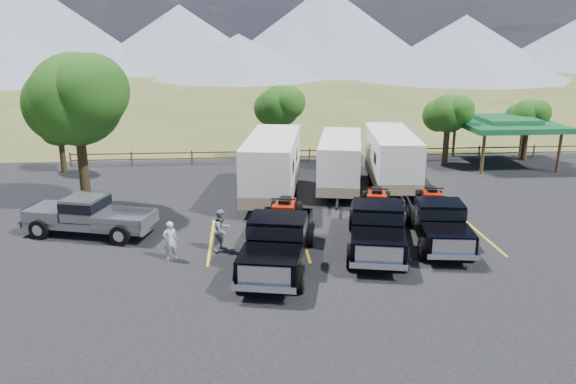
{
  "coord_description": "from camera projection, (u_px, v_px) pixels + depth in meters",
  "views": [
    {
      "loc": [
        -4.5,
        -18.92,
        8.88
      ],
      "look_at": [
        -2.5,
        5.95,
        1.6
      ],
      "focal_mm": 35.0,
      "sensor_mm": 36.0,
      "label": 1
    }
  ],
  "objects": [
    {
      "name": "trailer_center",
      "position": [
        340.0,
        163.0,
        31.65
      ],
      "size": [
        3.57,
        8.67,
        3.0
      ],
      "rotation": [
        0.0,
        0.0,
        -0.2
      ],
      "color": "white",
      "rests_on": "asphalt_lot"
    },
    {
      "name": "trailer_right",
      "position": [
        391.0,
        159.0,
        32.18
      ],
      "size": [
        3.09,
        9.16,
        3.17
      ],
      "rotation": [
        0.0,
        0.0,
        -0.1
      ],
      "color": "white",
      "rests_on": "asphalt_lot"
    },
    {
      "name": "person_a",
      "position": [
        170.0,
        241.0,
        22.13
      ],
      "size": [
        0.68,
        0.56,
        1.6
      ],
      "primitive_type": "imported",
      "rotation": [
        0.0,
        0.0,
        3.5
      ],
      "color": "silver",
      "rests_on": "asphalt_lot"
    },
    {
      "name": "tree_ne_b",
      "position": [
        528.0,
        116.0,
        38.45
      ],
      "size": [
        2.77,
        2.59,
        4.27
      ],
      "color": "black",
      "rests_on": "ground"
    },
    {
      "name": "trailer_left",
      "position": [
        272.0,
        166.0,
        29.91
      ],
      "size": [
        3.72,
        9.79,
        3.39
      ],
      "rotation": [
        0.0,
        0.0,
        -0.16
      ],
      "color": "white",
      "rests_on": "asphalt_lot"
    },
    {
      "name": "tree_ne_a",
      "position": [
        448.0,
        114.0,
        36.93
      ],
      "size": [
        3.11,
        2.92,
        4.76
      ],
      "color": "black",
      "rests_on": "ground"
    },
    {
      "name": "asphalt_lot",
      "position": [
        352.0,
        246.0,
        23.8
      ],
      "size": [
        44.0,
        34.0,
        0.04
      ],
      "primitive_type": "cube",
      "color": "black",
      "rests_on": "ground"
    },
    {
      "name": "mountain_range",
      "position": [
        226.0,
        34.0,
        119.55
      ],
      "size": [
        209.0,
        71.0,
        20.0
      ],
      "color": "gray",
      "rests_on": "ground"
    },
    {
      "name": "stall_lines",
      "position": [
        348.0,
        237.0,
        24.75
      ],
      "size": [
        12.12,
        5.5,
        0.01
      ],
      "color": "gold",
      "rests_on": "asphalt_lot"
    },
    {
      "name": "tree_big_nw",
      "position": [
        75.0,
        99.0,
        27.04
      ],
      "size": [
        5.54,
        5.18,
        7.84
      ],
      "color": "black",
      "rests_on": "ground"
    },
    {
      "name": "person_b",
      "position": [
        222.0,
        230.0,
        23.03
      ],
      "size": [
        1.06,
        1.09,
        1.77
      ],
      "primitive_type": "imported",
      "rotation": [
        0.0,
        0.0,
        0.88
      ],
      "color": "gray",
      "rests_on": "asphalt_lot"
    },
    {
      "name": "tree_north",
      "position": [
        279.0,
        106.0,
        37.9
      ],
      "size": [
        3.46,
        3.24,
        5.25
      ],
      "color": "black",
      "rests_on": "ground"
    },
    {
      "name": "rig_left",
      "position": [
        279.0,
        238.0,
        21.62
      ],
      "size": [
        3.51,
        7.11,
        2.27
      ],
      "rotation": [
        0.0,
        0.0,
        -0.21
      ],
      "color": "black",
      "rests_on": "asphalt_lot"
    },
    {
      "name": "ground",
      "position": [
        367.0,
        276.0,
        20.93
      ],
      "size": [
        320.0,
        320.0,
        0.0
      ],
      "primitive_type": "plane",
      "color": "#495022",
      "rests_on": "ground"
    },
    {
      "name": "rig_right",
      "position": [
        438.0,
        219.0,
        24.05
      ],
      "size": [
        2.82,
        6.36,
        2.05
      ],
      "rotation": [
        0.0,
        0.0,
        -0.14
      ],
      "color": "black",
      "rests_on": "asphalt_lot"
    },
    {
      "name": "pickup_silver",
      "position": [
        90.0,
        215.0,
        24.78
      ],
      "size": [
        6.22,
        3.41,
        1.78
      ],
      "rotation": [
        0.0,
        0.0,
        -1.84
      ],
      "color": "slate",
      "rests_on": "asphalt_lot"
    },
    {
      "name": "pavilion",
      "position": [
        506.0,
        124.0,
        37.42
      ],
      "size": [
        6.2,
        6.2,
        3.22
      ],
      "color": "brown",
      "rests_on": "ground"
    },
    {
      "name": "tree_nw_small",
      "position": [
        59.0,
        130.0,
        35.2
      ],
      "size": [
        2.59,
        2.43,
        3.85
      ],
      "color": "black",
      "rests_on": "ground"
    },
    {
      "name": "rig_center",
      "position": [
        377.0,
        223.0,
        23.32
      ],
      "size": [
        3.42,
        6.9,
        2.21
      ],
      "rotation": [
        0.0,
        0.0,
        -0.21
      ],
      "color": "black",
      "rests_on": "asphalt_lot"
    },
    {
      "name": "rail_fence",
      "position": [
        338.0,
        154.0,
        38.62
      ],
      "size": [
        36.12,
        0.12,
        1.0
      ],
      "color": "brown",
      "rests_on": "ground"
    }
  ]
}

